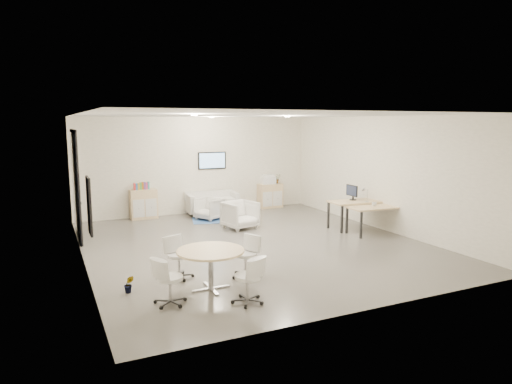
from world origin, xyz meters
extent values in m
cube|color=#595652|center=(0.00, 0.00, -0.40)|extent=(8.00, 9.00, 0.80)
cube|color=white|center=(0.00, 0.00, 3.60)|extent=(8.00, 9.00, 0.80)
cube|color=white|center=(0.00, 4.90, 1.60)|extent=(8.00, 0.80, 3.20)
cube|color=white|center=(0.00, -4.90, 1.60)|extent=(8.00, 0.80, 3.20)
cube|color=white|center=(-4.40, 0.00, 1.60)|extent=(0.80, 9.00, 3.20)
cube|color=white|center=(4.40, 0.00, 1.60)|extent=(0.80, 9.00, 3.20)
cube|color=black|center=(-3.96, 2.50, 1.43)|extent=(0.02, 1.90, 2.85)
cube|color=black|center=(-3.94, 2.50, 2.81)|extent=(0.06, 1.90, 0.08)
cube|color=black|center=(-3.94, 1.59, 1.43)|extent=(0.06, 0.08, 2.85)
cube|color=black|center=(-3.94, 3.41, 1.43)|extent=(0.06, 0.08, 2.85)
cube|color=black|center=(-3.94, 2.65, 1.43)|extent=(0.06, 0.07, 2.85)
cube|color=#B2B2B7|center=(-3.90, 2.05, 1.05)|extent=(0.04, 0.60, 0.05)
cube|color=black|center=(-3.98, -1.60, 1.55)|extent=(0.04, 0.54, 1.04)
cube|color=white|center=(-3.95, -1.60, 1.55)|extent=(0.01, 0.46, 0.96)
cube|color=#E06087|center=(-3.95, -1.60, 1.35)|extent=(0.01, 0.32, 0.30)
cube|color=black|center=(0.50, 4.46, 1.75)|extent=(0.98, 0.05, 0.58)
cube|color=#7EABDA|center=(0.50, 4.44, 1.75)|extent=(0.90, 0.01, 0.50)
cylinder|color=#FFEAC6|center=(-1.80, -1.00, 3.18)|extent=(0.14, 0.14, 0.03)
cylinder|color=#FFEAC6|center=(1.20, 0.50, 3.18)|extent=(0.14, 0.14, 0.03)
cylinder|color=#FFEAC6|center=(0.00, 3.00, 3.18)|extent=(0.14, 0.14, 0.03)
cube|color=tan|center=(-1.89, 4.26, 0.47)|extent=(0.83, 0.41, 0.93)
cube|color=silver|center=(-2.08, 4.05, 0.37)|extent=(0.35, 0.02, 0.56)
cube|color=silver|center=(-1.69, 4.05, 0.37)|extent=(0.35, 0.02, 0.56)
cube|color=tan|center=(2.60, 4.27, 0.43)|extent=(0.86, 0.40, 0.86)
cube|color=silver|center=(2.41, 4.06, 0.35)|extent=(0.36, 0.02, 0.52)
cube|color=silver|center=(2.80, 4.06, 0.35)|extent=(0.36, 0.02, 0.52)
cube|color=red|center=(-2.14, 4.26, 1.04)|extent=(0.04, 0.14, 0.22)
cube|color=#337FCC|center=(-2.08, 4.26, 1.04)|extent=(0.04, 0.14, 0.22)
cube|color=gold|center=(-2.02, 4.26, 1.04)|extent=(0.04, 0.14, 0.22)
cube|color=#4CB24C|center=(-1.96, 4.26, 1.04)|extent=(0.04, 0.14, 0.22)
cube|color=#CC6619|center=(-1.90, 4.26, 1.04)|extent=(0.04, 0.14, 0.22)
cube|color=purple|center=(-1.83, 4.26, 1.04)|extent=(0.04, 0.14, 0.22)
cube|color=#E54C7F|center=(-1.77, 4.26, 1.04)|extent=(0.04, 0.14, 0.22)
cube|color=teal|center=(-1.71, 4.26, 1.04)|extent=(0.04, 0.14, 0.22)
cube|color=white|center=(2.53, 4.27, 1.00)|extent=(0.51, 0.45, 0.27)
cube|color=white|center=(2.53, 4.27, 1.16)|extent=(0.38, 0.33, 0.06)
cube|color=silver|center=(0.34, 4.03, 0.26)|extent=(1.75, 0.98, 0.32)
cube|color=silver|center=(0.34, 4.35, 0.58)|extent=(1.70, 0.33, 0.32)
cube|color=silver|center=(-0.43, 4.03, 0.42)|extent=(0.22, 0.85, 0.63)
cube|color=silver|center=(1.11, 4.03, 0.42)|extent=(0.22, 0.85, 0.63)
cube|color=#325499|center=(0.14, 3.06, 0.01)|extent=(1.72, 1.34, 0.01)
imported|color=silver|center=(-0.04, 3.26, 0.38)|extent=(0.96, 0.97, 0.76)
imported|color=silver|center=(0.37, 1.73, 0.43)|extent=(1.00, 0.96, 0.86)
cube|color=tan|center=(3.39, 0.33, 0.78)|extent=(1.59, 0.87, 0.04)
cube|color=black|center=(2.67, 0.00, 0.38)|extent=(0.05, 0.05, 0.76)
cube|color=black|center=(4.10, 0.00, 0.38)|extent=(0.05, 0.05, 0.76)
cube|color=black|center=(2.67, 0.66, 0.38)|extent=(0.05, 0.05, 0.76)
cube|color=black|center=(4.10, 0.66, 0.38)|extent=(0.05, 0.05, 0.76)
cube|color=tan|center=(3.45, -0.38, 0.73)|extent=(1.48, 0.81, 0.04)
cube|color=black|center=(2.79, -0.69, 0.35)|extent=(0.05, 0.05, 0.71)
cube|color=black|center=(4.12, -0.69, 0.35)|extent=(0.05, 0.05, 0.71)
cube|color=black|center=(2.79, -0.08, 0.35)|extent=(0.05, 0.05, 0.71)
cube|color=black|center=(4.12, -0.08, 0.35)|extent=(0.05, 0.05, 0.71)
cylinder|color=black|center=(3.39, 0.48, 0.81)|extent=(0.20, 0.20, 0.02)
cube|color=black|center=(3.39, 0.48, 0.93)|extent=(0.04, 0.03, 0.24)
cube|color=black|center=(3.34, 0.48, 1.08)|extent=(0.03, 0.50, 0.32)
cylinder|color=tan|center=(-2.03, -2.54, 0.73)|extent=(1.23, 1.23, 0.04)
cylinder|color=#B2B2B7|center=(-2.03, -2.54, 0.35)|extent=(0.10, 0.10, 0.71)
cube|color=#B2B2B7|center=(-2.03, -2.54, 0.01)|extent=(0.72, 0.06, 0.03)
cube|color=#B2B2B7|center=(-2.03, -2.54, 0.01)|extent=(0.06, 0.72, 0.03)
imported|color=#3F7F3F|center=(2.87, 4.28, 0.99)|extent=(0.37, 0.39, 0.25)
imported|color=#3F7F3F|center=(-3.42, -2.08, 0.07)|extent=(0.23, 0.35, 0.14)
imported|color=white|center=(3.50, -0.32, 0.81)|extent=(0.14, 0.11, 0.13)
camera|label=1|loc=(-4.65, -10.12, 3.03)|focal=32.00mm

